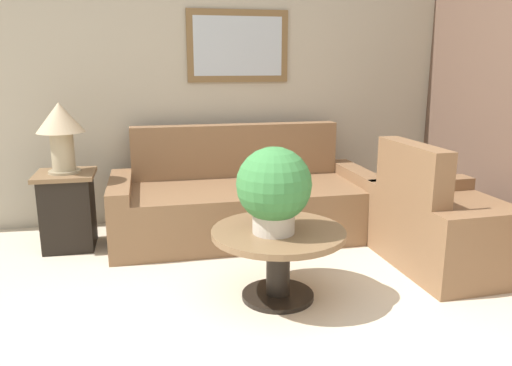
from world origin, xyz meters
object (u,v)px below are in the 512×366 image
side_table (68,210)px  table_lamp (60,127)px  couch_main (243,202)px  armchair (448,227)px  potted_plant_on_table (274,188)px  coffee_table (278,249)px

side_table → table_lamp: size_ratio=1.13×
couch_main → armchair: 1.72m
armchair → table_lamp: (-2.88, 1.00, 0.72)m
couch_main → table_lamp: (-1.49, -0.02, 0.72)m
potted_plant_on_table → couch_main: bearing=87.2°
potted_plant_on_table → table_lamp: bearing=137.1°
coffee_table → side_table: bearing=138.9°
armchair → potted_plant_on_table: bearing=100.7°
coffee_table → armchair: bearing=11.2°
armchair → side_table: armchair is taller
coffee_table → table_lamp: (-1.46, 1.28, 0.67)m
table_lamp → potted_plant_on_table: 1.96m
side_table → table_lamp: table_lamp is taller
coffee_table → potted_plant_on_table: bearing=-135.4°
armchair → coffee_table: armchair is taller
couch_main → armchair: same height
armchair → potted_plant_on_table: (-1.46, -0.32, 0.47)m
armchair → side_table: (-2.88, 1.00, 0.03)m
coffee_table → potted_plant_on_table: 0.43m
coffee_table → table_lamp: table_lamp is taller
table_lamp → potted_plant_on_table: bearing=-42.9°
couch_main → armchair: size_ratio=1.98×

